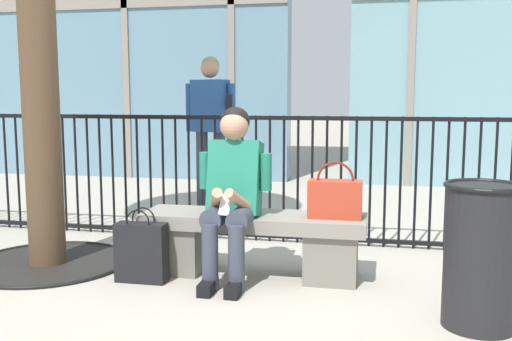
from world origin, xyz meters
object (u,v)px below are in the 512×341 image
at_px(stone_bench, 253,238).
at_px(trash_can, 481,254).
at_px(shopping_bag, 141,252).
at_px(bystander_at_railing, 210,122).
at_px(seated_person_with_phone, 232,188).
at_px(handbag_on_bench, 335,198).

relative_size(stone_bench, trash_can, 1.96).
distance_m(shopping_bag, trash_can, 2.20).
distance_m(stone_bench, bystander_at_railing, 2.42).
relative_size(seated_person_with_phone, shopping_bag, 2.34).
xyz_separation_m(seated_person_with_phone, handbag_on_bench, (0.70, 0.12, -0.06)).
bearing_deg(seated_person_with_phone, handbag_on_bench, 9.61).
bearing_deg(trash_can, bystander_at_railing, 130.47).
height_order(handbag_on_bench, trash_can, handbag_on_bench).
distance_m(stone_bench, trash_can, 1.58).
bearing_deg(shopping_bag, stone_bench, 22.48).
bearing_deg(shopping_bag, seated_person_with_phone, 15.89).
distance_m(stone_bench, seated_person_with_phone, 0.42).
distance_m(shopping_bag, bystander_at_railing, 2.55).
xyz_separation_m(seated_person_with_phone, shopping_bag, (-0.61, -0.17, -0.44)).
xyz_separation_m(stone_bench, bystander_at_railing, (-0.93, 2.11, 0.73)).
bearing_deg(bystander_at_railing, stone_bench, -66.24).
distance_m(seated_person_with_phone, handbag_on_bench, 0.71).
bearing_deg(bystander_at_railing, handbag_on_bench, -54.57).
relative_size(shopping_bag, bystander_at_railing, 0.30).
bearing_deg(stone_bench, shopping_bag, -157.52).
distance_m(seated_person_with_phone, trash_can, 1.66).
bearing_deg(stone_bench, handbag_on_bench, -0.99).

